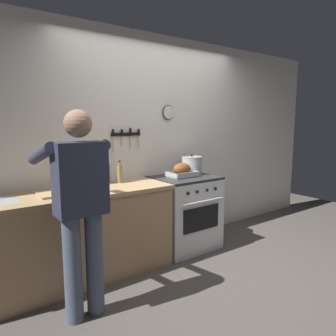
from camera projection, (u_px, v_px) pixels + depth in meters
name	position (u px, v px, depth m)	size (l,w,h in m)	color
ground_plane	(231.00, 284.00, 3.07)	(8.00, 8.00, 0.00)	#4C4742
wall_back	(153.00, 143.00, 3.96)	(6.00, 0.13, 2.60)	white
counter_block	(71.00, 236.00, 3.09)	(2.03, 0.65, 0.90)	tan
stove	(184.00, 212.00, 3.92)	(0.76, 0.67, 0.90)	white
person_cook	(80.00, 202.00, 2.45)	(0.51, 0.63, 1.66)	#4C566B
roasting_pan	(182.00, 171.00, 3.84)	(0.35, 0.26, 0.17)	#B7B7BC
stock_pot	(192.00, 165.00, 4.01)	(0.26, 0.26, 0.26)	#B7B7BC
cutting_board	(59.00, 194.00, 2.92)	(0.36, 0.24, 0.02)	tan
bottle_vinegar	(120.00, 174.00, 3.46)	(0.06, 0.06, 0.25)	#997F4C
bottle_soy_sauce	(74.00, 181.00, 3.20)	(0.06, 0.06, 0.18)	black
bottle_dish_soap	(107.00, 173.00, 3.50)	(0.07, 0.07, 0.25)	#338CCC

